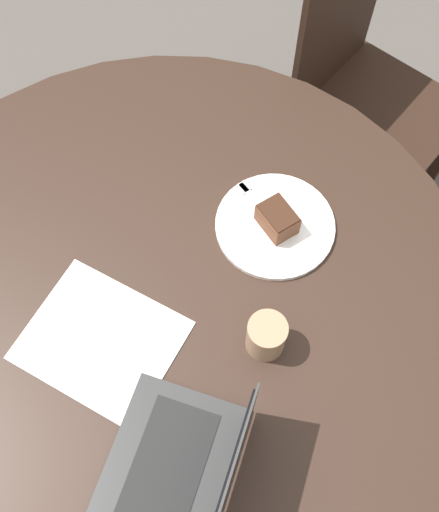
% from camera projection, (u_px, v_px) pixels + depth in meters
% --- Properties ---
extents(ground_plane, '(12.00, 12.00, 0.00)m').
position_uv_depth(ground_plane, '(181.00, 387.00, 1.87)').
color(ground_plane, '#4C4742').
extents(dining_table, '(1.36, 1.36, 0.71)m').
position_uv_depth(dining_table, '(165.00, 322.00, 1.32)').
color(dining_table, black).
rests_on(dining_table, ground_plane).
extents(chair, '(0.49, 0.49, 0.94)m').
position_uv_depth(chair, '(362.00, 92.00, 1.77)').
color(chair, black).
rests_on(chair, ground_plane).
extents(paper_document, '(0.30, 0.25, 0.00)m').
position_uv_depth(paper_document, '(101.00, 340.00, 1.19)').
color(paper_document, white).
rests_on(paper_document, dining_table).
extents(plate, '(0.26, 0.26, 0.01)m').
position_uv_depth(plate, '(275.00, 225.00, 1.30)').
color(plate, white).
rests_on(plate, dining_table).
extents(cake_slice, '(0.10, 0.09, 0.06)m').
position_uv_depth(cake_slice, '(277.00, 219.00, 1.27)').
color(cake_slice, brown).
rests_on(cake_slice, plate).
extents(fork, '(0.17, 0.08, 0.00)m').
position_uv_depth(fork, '(259.00, 204.00, 1.31)').
color(fork, silver).
rests_on(fork, plate).
extents(coffee_glass, '(0.08, 0.08, 0.09)m').
position_uv_depth(coffee_glass, '(266.00, 336.00, 1.15)').
color(coffee_glass, '#997556').
rests_on(coffee_glass, dining_table).
extents(laptop, '(0.29, 0.36, 0.23)m').
position_uv_depth(laptop, '(180.00, 481.00, 1.04)').
color(laptop, '#2D2D2D').
rests_on(laptop, dining_table).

